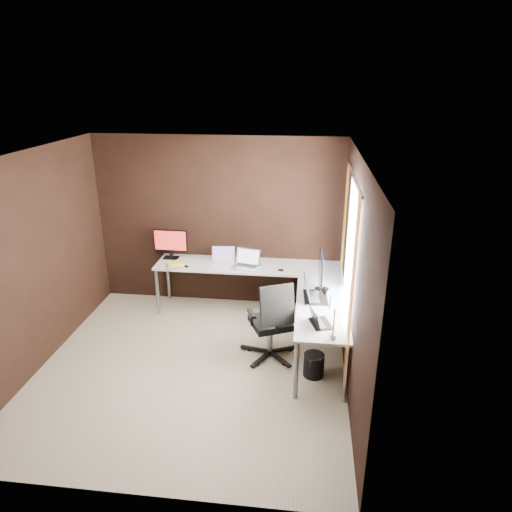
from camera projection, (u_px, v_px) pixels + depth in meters
The scene contains 15 objects.
room at pixel (219, 268), 5.01m from camera, with size 3.60×3.60×2.50m.
desk at pixel (271, 283), 6.07m from camera, with size 2.65×2.25×0.73m.
drawer_pedestal at pixel (314, 307), 6.25m from camera, with size 0.42×0.50×0.60m, color white.
monitor_left at pixel (171, 242), 6.68m from camera, with size 0.50×0.15×0.44m.
monitor_right at pixel (321, 271), 5.62m from camera, with size 0.15×0.58×0.48m.
laptop_white at pixel (223, 259), 6.58m from camera, with size 0.35×0.27×0.22m.
laptop_silver at pixel (247, 263), 6.44m from camera, with size 0.42×0.34×0.25m.
laptop_black_big at pixel (312, 294), 5.53m from camera, with size 0.31×0.43×0.27m.
laptop_black_small at pixel (318, 321), 4.94m from camera, with size 0.28×0.33×0.19m.
book_stack at pixel (176, 265), 6.43m from camera, with size 0.28×0.26×0.08m.
mouse_left at pixel (186, 266), 6.42m from camera, with size 0.09×0.05×0.03m, color black.
mouse_corner at pixel (281, 270), 6.30m from camera, with size 0.09×0.06×0.03m, color black.
desk_lamp at pixel (328, 307), 4.63m from camera, with size 0.18×0.21×0.53m.
office_chair at pixel (271, 335), 5.56m from camera, with size 0.59×0.63×1.04m.
wastebasket at pixel (314, 365), 5.26m from camera, with size 0.24×0.24×0.28m, color black.
Camera 1 is at (1.29, -4.46, 3.25)m, focal length 32.00 mm.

